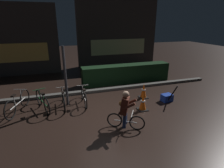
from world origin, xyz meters
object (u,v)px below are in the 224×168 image
at_px(street_post, 65,77).
at_px(traffic_cone_near, 143,102).
at_px(parked_bike_center_left, 63,99).
at_px(parked_bike_left_mid, 43,101).
at_px(parked_bike_center_right, 84,96).
at_px(closed_umbrella, 172,94).
at_px(parked_bike_leftmost, 18,103).
at_px(cyclist, 125,110).
at_px(traffic_cone_far, 144,91).
at_px(blue_crate, 167,98).

relative_size(street_post, traffic_cone_near, 3.72).
bearing_deg(street_post, parked_bike_center_left, -140.87).
bearing_deg(traffic_cone_near, parked_bike_left_mid, 162.25).
bearing_deg(parked_bike_center_right, parked_bike_left_mid, 92.85).
relative_size(parked_bike_left_mid, closed_umbrella, 1.81).
bearing_deg(street_post, parked_bike_left_mid, -170.16).
bearing_deg(parked_bike_leftmost, parked_bike_left_mid, -75.49).
bearing_deg(parked_bike_leftmost, closed_umbrella, -81.81).
bearing_deg(cyclist, traffic_cone_near, 71.94).
bearing_deg(traffic_cone_far, street_post, 174.97).
bearing_deg(traffic_cone_near, parked_bike_center_left, 157.39).
bearing_deg(cyclist, street_post, 156.70).
bearing_deg(parked_bike_left_mid, parked_bike_leftmost, 66.17).
height_order(parked_bike_left_mid, traffic_cone_near, parked_bike_left_mid).
bearing_deg(traffic_cone_far, parked_bike_center_right, 175.87).
bearing_deg(street_post, traffic_cone_far, -5.03).
xyz_separation_m(blue_crate, closed_umbrella, (0.04, -0.25, 0.25)).
xyz_separation_m(parked_bike_leftmost, blue_crate, (5.73, -0.80, -0.21)).
relative_size(parked_bike_center_left, traffic_cone_far, 2.43).
relative_size(parked_bike_leftmost, closed_umbrella, 1.93).
xyz_separation_m(parked_bike_leftmost, closed_umbrella, (5.77, -1.05, 0.04)).
height_order(traffic_cone_far, closed_umbrella, closed_umbrella).
relative_size(traffic_cone_near, cyclist, 0.50).
bearing_deg(cyclist, parked_bike_left_mid, 171.61).
bearing_deg(closed_umbrella, parked_bike_leftmost, -139.96).
xyz_separation_m(street_post, traffic_cone_far, (3.21, -0.28, -0.85)).
height_order(parked_bike_left_mid, parked_bike_center_right, parked_bike_left_mid).
xyz_separation_m(parked_bike_leftmost, traffic_cone_far, (4.96, -0.18, -0.04)).
height_order(traffic_cone_far, blue_crate, traffic_cone_far).
distance_m(parked_bike_center_left, closed_umbrella, 4.30).
relative_size(parked_bike_leftmost, blue_crate, 3.73).
bearing_deg(traffic_cone_near, traffic_cone_far, 61.69).
xyz_separation_m(parked_bike_left_mid, parked_bike_center_right, (1.55, 0.06, -0.02)).
xyz_separation_m(street_post, traffic_cone_near, (2.66, -1.30, -0.86)).
bearing_deg(street_post, cyclist, -54.62).
xyz_separation_m(parked_bike_center_right, closed_umbrella, (3.38, -1.05, 0.07)).
bearing_deg(blue_crate, parked_bike_center_left, 169.42).
distance_m(parked_bike_leftmost, parked_bike_center_left, 1.59).
bearing_deg(closed_umbrella, street_post, -145.60).
bearing_deg(parked_bike_center_right, parked_bike_leftmost, 90.66).
distance_m(parked_bike_leftmost, cyclist, 3.96).
height_order(parked_bike_leftmost, parked_bike_center_right, parked_bike_leftmost).
relative_size(parked_bike_leftmost, parked_bike_left_mid, 1.07).
distance_m(parked_bike_center_right, traffic_cone_far, 2.57).
distance_m(traffic_cone_far, closed_umbrella, 1.19).
relative_size(parked_bike_center_left, parked_bike_center_right, 1.02).
bearing_deg(parked_bike_center_left, parked_bike_leftmost, 87.84).
relative_size(traffic_cone_near, blue_crate, 1.42).
height_order(parked_bike_left_mid, cyclist, cyclist).
height_order(traffic_cone_near, blue_crate, traffic_cone_near).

